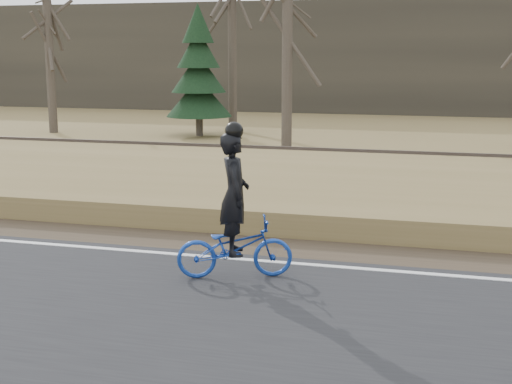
# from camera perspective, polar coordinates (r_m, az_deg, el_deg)

# --- Properties ---
(ground) EXTENTS (120.00, 120.00, 0.00)m
(ground) POSITION_cam_1_polar(r_m,az_deg,el_deg) (11.36, -4.96, -5.70)
(ground) COLOR olive
(ground) RESTS_ON ground
(road) EXTENTS (120.00, 6.00, 0.06)m
(road) POSITION_cam_1_polar(r_m,az_deg,el_deg) (9.18, -10.41, -9.82)
(road) COLOR black
(road) RESTS_ON ground
(edge_line) EXTENTS (120.00, 0.12, 0.01)m
(edge_line) POSITION_cam_1_polar(r_m,az_deg,el_deg) (11.52, -4.62, -5.11)
(edge_line) COLOR silver
(edge_line) RESTS_ON road
(shoulder) EXTENTS (120.00, 1.60, 0.04)m
(shoulder) POSITION_cam_1_polar(r_m,az_deg,el_deg) (12.45, -3.06, -4.08)
(shoulder) COLOR #473A2B
(shoulder) RESTS_ON ground
(embankment) EXTENTS (120.00, 5.00, 0.44)m
(embankment) POSITION_cam_1_polar(r_m,az_deg,el_deg) (15.20, 0.47, -0.49)
(embankment) COLOR olive
(embankment) RESTS_ON ground
(ballast) EXTENTS (120.00, 3.00, 0.45)m
(ballast) POSITION_cam_1_polar(r_m,az_deg,el_deg) (18.84, 3.42, 1.78)
(ballast) COLOR slate
(ballast) RESTS_ON ground
(railroad) EXTENTS (120.00, 2.40, 0.29)m
(railroad) POSITION_cam_1_polar(r_m,az_deg,el_deg) (18.79, 3.43, 2.69)
(railroad) COLOR black
(railroad) RESTS_ON ballast
(treeline_backdrop) EXTENTS (120.00, 4.00, 6.00)m
(treeline_backdrop) POSITION_cam_1_polar(r_m,az_deg,el_deg) (40.38, 10.00, 10.57)
(treeline_backdrop) COLOR #383328
(treeline_backdrop) RESTS_ON ground
(cyclist) EXTENTS (1.77, 1.13, 2.27)m
(cyclist) POSITION_cam_1_polar(r_m,az_deg,el_deg) (10.27, -1.72, -2.85)
(cyclist) COLOR #153895
(cyclist) RESTS_ON road
(bare_tree_far_left) EXTENTS (0.36, 0.36, 7.01)m
(bare_tree_far_left) POSITION_cam_1_polar(r_m,az_deg,el_deg) (30.64, -16.23, 11.13)
(bare_tree_far_left) COLOR #4B4237
(bare_tree_far_left) RESTS_ON ground
(bare_tree_left) EXTENTS (0.36, 0.36, 9.12)m
(bare_tree_left) POSITION_cam_1_polar(r_m,az_deg,el_deg) (30.19, -1.92, 13.56)
(bare_tree_left) COLOR #4B4237
(bare_tree_left) RESTS_ON ground
(bare_tree_near_left) EXTENTS (0.36, 0.36, 7.23)m
(bare_tree_near_left) POSITION_cam_1_polar(r_m,az_deg,el_deg) (24.56, 2.52, 11.91)
(bare_tree_near_left) COLOR #4B4237
(bare_tree_near_left) RESTS_ON ground
(conifer) EXTENTS (2.60, 2.60, 5.14)m
(conifer) POSITION_cam_1_polar(r_m,az_deg,el_deg) (28.38, -4.62, 9.39)
(conifer) COLOR #4B4237
(conifer) RESTS_ON ground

